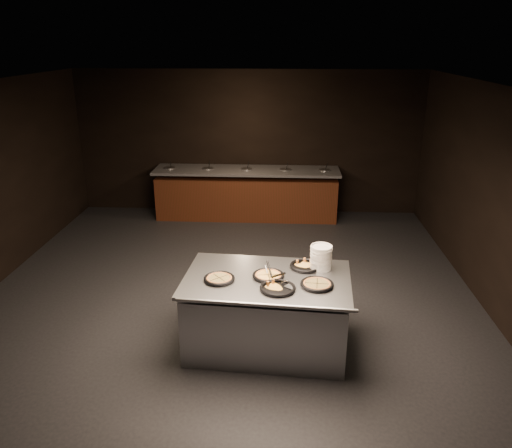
% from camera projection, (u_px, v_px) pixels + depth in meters
% --- Properties ---
extents(room, '(7.02, 8.02, 2.92)m').
position_uv_depth(room, '(226.00, 203.00, 6.44)').
color(room, black).
rests_on(room, ground).
extents(salad_bar, '(3.70, 0.83, 1.18)m').
position_uv_depth(salad_bar, '(247.00, 197.00, 10.13)').
color(salad_bar, '#511E13').
rests_on(salad_bar, ground).
extents(serving_counter, '(1.96, 1.34, 0.90)m').
position_uv_depth(serving_counter, '(267.00, 314.00, 5.82)').
color(serving_counter, silver).
rests_on(serving_counter, ground).
extents(plate_stack, '(0.25, 0.25, 0.29)m').
position_uv_depth(plate_stack, '(321.00, 257.00, 5.83)').
color(plate_stack, white).
rests_on(plate_stack, serving_counter).
extents(pan_veggie_whole, '(0.35, 0.35, 0.04)m').
position_uv_depth(pan_veggie_whole, '(219.00, 279.00, 5.59)').
color(pan_veggie_whole, black).
rests_on(pan_veggie_whole, serving_counter).
extents(pan_cheese_whole, '(0.36, 0.36, 0.04)m').
position_uv_depth(pan_cheese_whole, '(268.00, 275.00, 5.67)').
color(pan_cheese_whole, black).
rests_on(pan_cheese_whole, serving_counter).
extents(pan_cheese_slices_a, '(0.37, 0.37, 0.04)m').
position_uv_depth(pan_cheese_slices_a, '(305.00, 266.00, 5.91)').
color(pan_cheese_slices_a, black).
rests_on(pan_cheese_slices_a, serving_counter).
extents(pan_cheese_slices_b, '(0.39, 0.39, 0.04)m').
position_uv_depth(pan_cheese_slices_b, '(278.00, 288.00, 5.38)').
color(pan_cheese_slices_b, black).
rests_on(pan_cheese_slices_b, serving_counter).
extents(pan_veggie_slices, '(0.37, 0.37, 0.04)m').
position_uv_depth(pan_veggie_slices, '(317.00, 284.00, 5.47)').
color(pan_veggie_slices, black).
rests_on(pan_veggie_slices, serving_counter).
extents(server_left, '(0.18, 0.31, 0.16)m').
position_uv_depth(server_left, '(268.00, 269.00, 5.69)').
color(server_left, silver).
rests_on(server_left, serving_counter).
extents(server_right, '(0.29, 0.26, 0.17)m').
position_uv_depth(server_right, '(282.00, 278.00, 5.47)').
color(server_right, silver).
rests_on(server_right, serving_counter).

